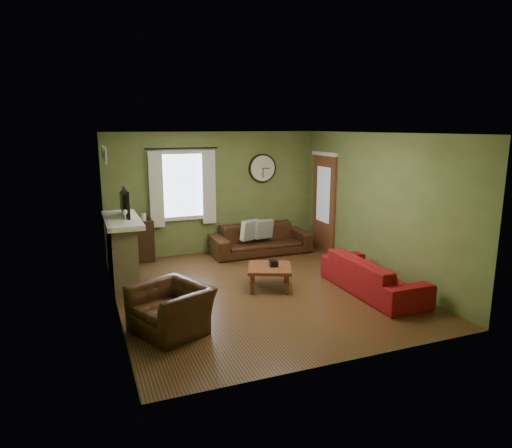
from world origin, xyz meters
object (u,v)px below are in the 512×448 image
object	(u,v)px
armchair	(171,309)
coffee_table	(269,277)
sofa_brown	(261,239)
sofa_red	(373,275)
bookshelf	(136,242)

from	to	relation	value
armchair	coffee_table	xyz separation A→B (m)	(1.89, 1.06, -0.12)
sofa_brown	coffee_table	world-z (taller)	sofa_brown
sofa_red	coffee_table	size ratio (longest dim) A/B	2.85
bookshelf	sofa_brown	distance (m)	2.62
sofa_brown	armchair	world-z (taller)	armchair
sofa_brown	armchair	bearing A→B (deg)	-129.18
sofa_red	armchair	world-z (taller)	armchair
bookshelf	armchair	xyz separation A→B (m)	(0.03, -3.47, -0.11)
bookshelf	armchair	world-z (taller)	bookshelf
sofa_brown	coffee_table	distance (m)	2.20
sofa_red	sofa_brown	bearing A→B (deg)	15.84
sofa_red	coffee_table	bearing A→B (deg)	61.52
bookshelf	armchair	distance (m)	3.48
sofa_red	bookshelf	bearing A→B (deg)	46.64
sofa_brown	sofa_red	size ratio (longest dim) A/B	1.05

